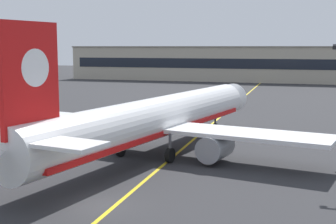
# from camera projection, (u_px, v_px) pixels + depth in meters

# --- Properties ---
(ground_plane) EXTENTS (400.00, 400.00, 0.00)m
(ground_plane) POSITION_uv_depth(u_px,v_px,m) (101.00, 206.00, 30.30)
(ground_plane) COLOR #2D2D30
(taxiway_centreline) EXTENTS (5.29, 179.94, 0.01)m
(taxiway_centreline) POSITION_uv_depth(u_px,v_px,m) (206.00, 129.00, 58.65)
(taxiway_centreline) COLOR yellow
(taxiway_centreline) RESTS_ON ground
(airliner_foreground) EXTENTS (32.33, 41.27, 11.65)m
(airliner_foreground) POSITION_uv_depth(u_px,v_px,m) (155.00, 120.00, 44.01)
(airliner_foreground) COLOR white
(airliner_foreground) RESTS_ON ground
(safety_cone_by_nose_gear) EXTENTS (0.44, 0.44, 0.55)m
(safety_cone_by_nose_gear) POSITION_uv_depth(u_px,v_px,m) (209.00, 127.00, 58.27)
(safety_cone_by_nose_gear) COLOR orange
(safety_cone_by_nose_gear) RESTS_ON ground
(terminal_building) EXTENTS (118.19, 12.40, 10.17)m
(terminal_building) POSITION_uv_depth(u_px,v_px,m) (266.00, 64.00, 136.72)
(terminal_building) COLOR #B2A893
(terminal_building) RESTS_ON ground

